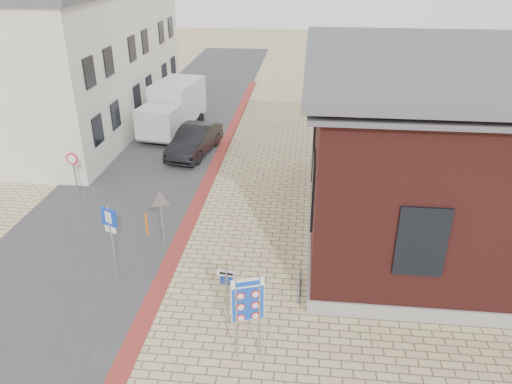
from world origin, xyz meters
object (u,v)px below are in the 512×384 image
at_px(box_truck, 173,108).
at_px(bollard, 147,225).
at_px(sedan, 195,140).
at_px(border_sign, 248,302).
at_px(essen_sign, 227,287).
at_px(parking_sign, 111,230).

bearing_deg(box_truck, bollard, -71.70).
height_order(sedan, bollard, sedan).
xyz_separation_m(border_sign, essen_sign, (-0.78, 1.27, -0.55)).
height_order(sedan, border_sign, border_sign).
distance_m(sedan, parking_sign, 11.71).
xyz_separation_m(box_truck, parking_sign, (1.90, -15.07, 0.47)).
distance_m(border_sign, bollard, 7.74).
bearing_deg(essen_sign, border_sign, -52.19).
relative_size(sedan, border_sign, 1.81).
xyz_separation_m(box_truck, border_sign, (6.73, -18.04, 0.35)).
xyz_separation_m(parking_sign, bollard, (0.11, 3.00, -1.51)).
height_order(box_truck, essen_sign, box_truck).
height_order(box_truck, parking_sign, box_truck).
relative_size(sedan, box_truck, 0.80).
height_order(essen_sign, bollard, essen_sign).
bearing_deg(sedan, essen_sign, -63.96).
distance_m(box_truck, bollard, 12.28).
bearing_deg(box_truck, parking_sign, -73.98).
xyz_separation_m(sedan, border_sign, (4.71, -14.62, 1.09)).
relative_size(border_sign, bollard, 2.74).
relative_size(box_truck, border_sign, 2.26).
bearing_deg(box_truck, essen_sign, -61.61).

